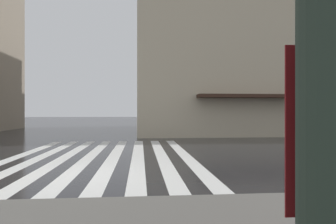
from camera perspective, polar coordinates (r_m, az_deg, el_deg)
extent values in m
plane|color=black|center=(9.65, -16.62, -11.16)|extent=(220.00, 220.00, 0.00)
cube|color=silver|center=(13.54, 3.00, -7.91)|extent=(13.00, 0.50, 0.01)
cube|color=silver|center=(13.44, -1.26, -7.97)|extent=(13.00, 0.50, 0.01)
cube|color=silver|center=(13.41, -5.57, -7.99)|extent=(13.00, 0.50, 0.01)
cube|color=silver|center=(13.45, -9.88, -7.96)|extent=(13.00, 0.50, 0.01)
cube|color=silver|center=(13.57, -14.13, -7.89)|extent=(13.00, 0.50, 0.01)
cube|color=silver|center=(13.76, -18.28, -7.78)|extent=(13.00, 0.50, 0.01)
cube|color=silver|center=(14.02, -22.30, -7.64)|extent=(13.00, 0.50, 0.01)
cube|color=silver|center=(14.35, -26.15, -7.47)|extent=(13.00, 0.50, 0.01)
cube|color=beige|center=(35.20, 18.80, 13.24)|extent=(19.07, 28.27, 19.87)
cube|color=#382319|center=(25.36, 28.15, 2.56)|extent=(1.20, 19.79, 0.24)
cube|color=maroon|center=(3.64, 28.35, -3.10)|extent=(0.02, 1.05, 1.77)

